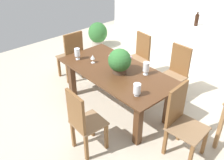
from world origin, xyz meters
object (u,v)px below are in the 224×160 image
(chair_far_right, at_px, (176,71))
(chair_head_end, at_px, (72,54))
(chair_near_right, at_px, (83,120))
(flower_centerpiece, at_px, (120,61))
(wine_glass, at_px, (93,57))
(wine_bottle_dark, at_px, (197,20))
(potted_plant_floor, at_px, (98,34))
(crystal_vase_center_near, at_px, (146,67))
(crystal_vase_left, at_px, (77,53))
(dining_table, at_px, (117,78))
(kitchen_counter, at_px, (212,51))
(chair_foot_end, at_px, (181,118))
(chair_far_left, at_px, (139,55))
(crystal_vase_right, at_px, (137,89))

(chair_far_right, bearing_deg, chair_head_end, -150.89)
(chair_near_right, xyz_separation_m, flower_centerpiece, (-0.36, 0.99, 0.40))
(wine_glass, relative_size, wine_bottle_dark, 0.50)
(potted_plant_floor, bearing_deg, chair_head_end, -55.93)
(flower_centerpiece, xyz_separation_m, crystal_vase_center_near, (0.31, 0.27, -0.08))
(chair_near_right, relative_size, crystal_vase_center_near, 4.77)
(crystal_vase_left, bearing_deg, dining_table, 18.40)
(dining_table, height_order, chair_near_right, chair_near_right)
(chair_head_end, relative_size, crystal_vase_left, 5.05)
(crystal_vase_left, bearing_deg, crystal_vase_center_near, 23.89)
(kitchen_counter, bearing_deg, wine_glass, -108.06)
(wine_glass, xyz_separation_m, potted_plant_floor, (-1.77, 1.51, -0.50))
(dining_table, bearing_deg, chair_foot_end, -0.44)
(chair_far_right, distance_m, chair_near_right, 2.01)
(wine_bottle_dark, bearing_deg, dining_table, -88.61)
(dining_table, xyz_separation_m, crystal_vase_center_near, (0.39, 0.26, 0.27))
(chair_head_end, xyz_separation_m, chair_far_left, (0.86, 1.00, -0.03))
(chair_head_end, bearing_deg, wine_glass, 84.35)
(chair_far_left, xyz_separation_m, flower_centerpiece, (0.52, -1.01, 0.42))
(chair_far_left, distance_m, crystal_vase_center_near, 1.17)
(crystal_vase_left, bearing_deg, chair_near_right, -32.75)
(chair_foot_end, xyz_separation_m, chair_far_left, (-1.73, 1.01, -0.04))
(dining_table, relative_size, flower_centerpiece, 4.94)
(crystal_vase_center_near, height_order, wine_bottle_dark, wine_bottle_dark)
(chair_head_end, relative_size, wine_bottle_dark, 3.61)
(chair_foot_end, xyz_separation_m, wine_bottle_dark, (-1.34, 2.26, 0.50))
(dining_table, xyz_separation_m, chair_near_right, (0.44, -1.00, -0.05))
(chair_head_end, bearing_deg, crystal_vase_left, 69.42)
(crystal_vase_left, distance_m, wine_glass, 0.30)
(chair_foot_end, relative_size, potted_plant_floor, 1.61)
(chair_head_end, bearing_deg, crystal_vase_right, 85.20)
(chair_near_right, bearing_deg, crystal_vase_center_near, -86.11)
(flower_centerpiece, distance_m, wine_bottle_dark, 2.27)
(chair_near_right, relative_size, crystal_vase_right, 5.41)
(crystal_vase_right, height_order, potted_plant_floor, crystal_vase_right)
(flower_centerpiece, bearing_deg, chair_foot_end, 0.12)
(chair_far_left, relative_size, kitchen_counter, 0.56)
(wine_glass, distance_m, potted_plant_floor, 2.38)
(chair_head_end, distance_m, chair_foot_end, 2.59)
(chair_far_right, height_order, wine_bottle_dark, wine_bottle_dark)
(chair_head_end, bearing_deg, wine_bottle_dark, 153.64)
(chair_far_right, relative_size, potted_plant_floor, 1.56)
(chair_foot_end, bearing_deg, crystal_vase_right, 108.08)
(wine_bottle_dark, bearing_deg, flower_centerpiece, -86.58)
(chair_far_right, relative_size, wine_bottle_dark, 3.52)
(dining_table, bearing_deg, wine_glass, -164.95)
(chair_far_right, height_order, crystal_vase_right, chair_far_right)
(chair_far_left, bearing_deg, crystal_vase_right, -42.92)
(chair_far_left, height_order, crystal_vase_left, chair_far_left)
(crystal_vase_right, bearing_deg, chair_near_right, -109.38)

